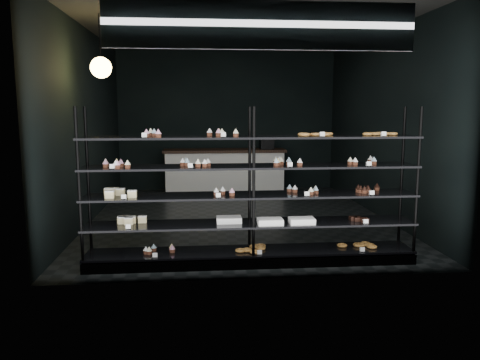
{
  "coord_description": "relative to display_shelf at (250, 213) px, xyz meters",
  "views": [
    {
      "loc": [
        -0.68,
        -7.97,
        1.89
      ],
      "look_at": [
        -0.14,
        -1.9,
        0.95
      ],
      "focal_mm": 35.0,
      "sensor_mm": 36.0,
      "label": 1
    }
  ],
  "objects": [
    {
      "name": "pendant_lamp",
      "position": [
        -1.95,
        1.29,
        1.82
      ],
      "size": [
        0.29,
        0.29,
        0.88
      ],
      "color": "black",
      "rests_on": "room"
    },
    {
      "name": "service_counter",
      "position": [
        -0.01,
        4.95,
        -0.13
      ],
      "size": [
        2.73,
        0.65,
        1.23
      ],
      "color": "silver",
      "rests_on": "room"
    },
    {
      "name": "room",
      "position": [
        0.07,
        2.45,
        0.97
      ],
      "size": [
        5.01,
        6.01,
        3.2
      ],
      "color": "black",
      "rests_on": "ground"
    },
    {
      "name": "display_shelf",
      "position": [
        0.0,
        0.0,
        0.0
      ],
      "size": [
        4.0,
        0.5,
        1.91
      ],
      "color": "black",
      "rests_on": "room"
    },
    {
      "name": "signage",
      "position": [
        0.07,
        -0.48,
        2.12
      ],
      "size": [
        3.3,
        0.05,
        0.5
      ],
      "color": "#0D2143",
      "rests_on": "room"
    }
  ]
}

